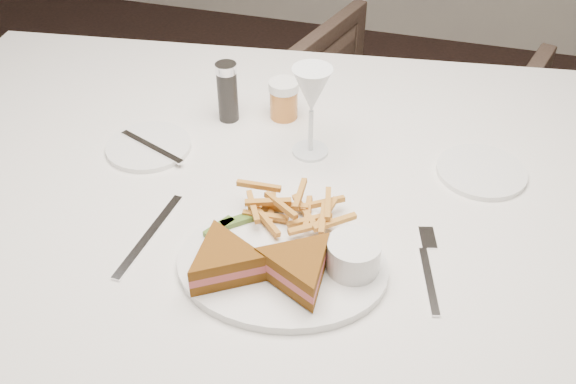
{
  "coord_description": "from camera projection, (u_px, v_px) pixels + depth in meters",
  "views": [
    {
      "loc": [
        0.44,
        -0.59,
        1.46
      ],
      "look_at": [
        0.21,
        0.18,
        0.8
      ],
      "focal_mm": 40.0,
      "sensor_mm": 36.0,
      "label": 1
    }
  ],
  "objects": [
    {
      "name": "table",
      "position": [
        295.0,
        334.0,
        1.34
      ],
      "size": [
        1.74,
        1.28,
        0.75
      ],
      "primitive_type": "cube",
      "rotation": [
        0.0,
        0.0,
        0.13
      ],
      "color": "silver",
      "rests_on": "ground"
    },
    {
      "name": "table_setting",
      "position": [
        288.0,
        204.0,
        1.03
      ],
      "size": [
        0.77,
        0.58,
        0.18
      ],
      "color": "white",
      "rests_on": "table"
    },
    {
      "name": "chair_far",
      "position": [
        398.0,
        138.0,
        1.96
      ],
      "size": [
        0.81,
        0.78,
        0.68
      ],
      "primitive_type": "imported",
      "rotation": [
        0.0,
        0.0,
        2.87
      ],
      "color": "#44342A",
      "rests_on": "ground"
    }
  ]
}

